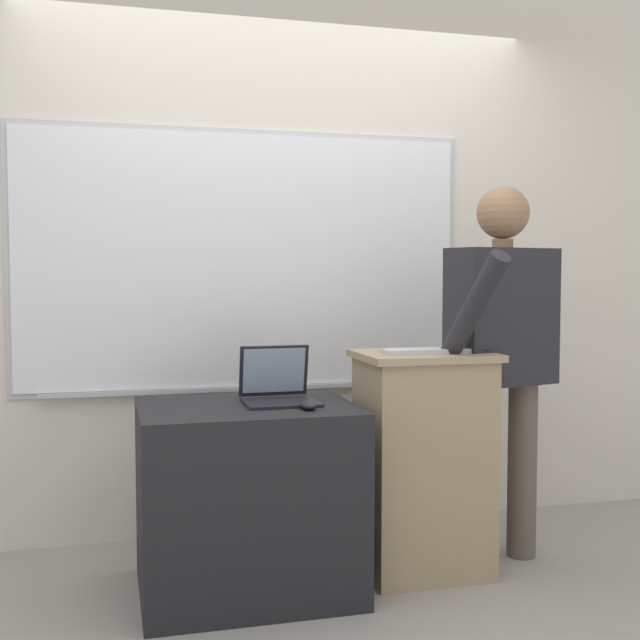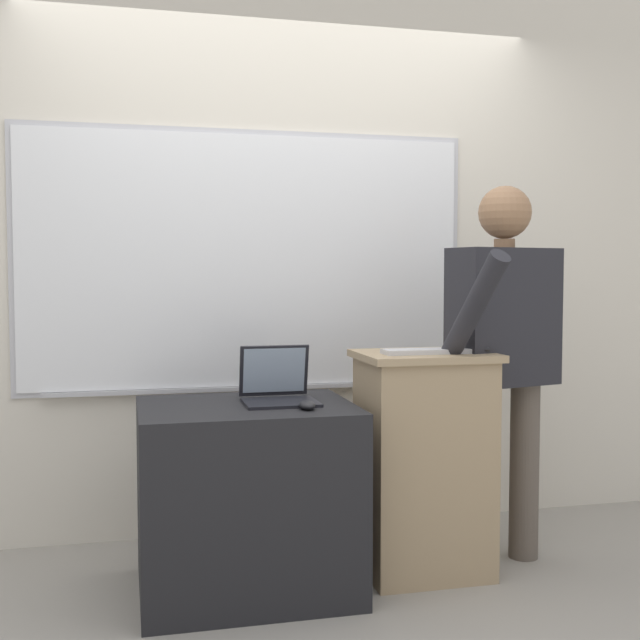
% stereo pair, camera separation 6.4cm
% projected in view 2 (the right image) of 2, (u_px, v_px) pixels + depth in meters
% --- Properties ---
extents(ground_plane, '(30.00, 30.00, 0.00)m').
position_uv_depth(ground_plane, '(349.00, 630.00, 2.87)').
color(ground_plane, gray).
extents(back_wall, '(6.40, 0.17, 2.98)m').
position_uv_depth(back_wall, '(281.00, 231.00, 3.98)').
color(back_wall, beige).
rests_on(back_wall, ground_plane).
extents(lectern_podium, '(0.56, 0.44, 0.94)m').
position_uv_depth(lectern_podium, '(424.00, 462.00, 3.40)').
color(lectern_podium, tan).
rests_on(lectern_podium, ground_plane).
extents(side_desk, '(0.85, 0.68, 0.75)m').
position_uv_depth(side_desk, '(247.00, 498.00, 3.21)').
color(side_desk, black).
rests_on(side_desk, ground_plane).
extents(person_presenter, '(0.64, 0.61, 1.65)m').
position_uv_depth(person_presenter, '(504.00, 344.00, 3.48)').
color(person_presenter, brown).
rests_on(person_presenter, ground_plane).
extents(laptop, '(0.29, 0.30, 0.22)m').
position_uv_depth(laptop, '(277.00, 386.00, 3.27)').
color(laptop, black).
rests_on(laptop, side_desk).
extents(wireless_keyboard, '(0.39, 0.11, 0.02)m').
position_uv_depth(wireless_keyboard, '(429.00, 351.00, 3.32)').
color(wireless_keyboard, silver).
rests_on(wireless_keyboard, lectern_podium).
extents(computer_mouse_by_laptop, '(0.06, 0.10, 0.03)m').
position_uv_depth(computer_mouse_by_laptop, '(307.00, 405.00, 3.07)').
color(computer_mouse_by_laptop, black).
rests_on(computer_mouse_by_laptop, side_desk).
extents(computer_mouse_by_keyboard, '(0.06, 0.10, 0.03)m').
position_uv_depth(computer_mouse_by_keyboard, '(482.00, 349.00, 3.35)').
color(computer_mouse_by_keyboard, black).
rests_on(computer_mouse_by_keyboard, lectern_podium).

